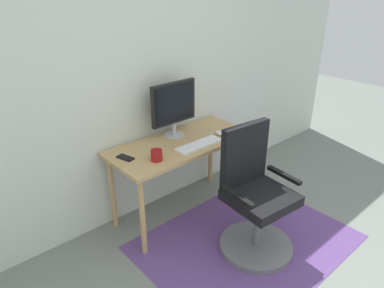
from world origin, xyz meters
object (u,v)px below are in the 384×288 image
object	(u,v)px
coffee_cup	(157,155)
desk	(182,151)
monitor	(174,105)
office_chair	(255,205)
cell_phone	(125,158)
keyboard	(199,145)
computer_mouse	(220,133)

from	to	relation	value
coffee_cup	desk	bearing A→B (deg)	20.30
monitor	office_chair	world-z (taller)	monitor
coffee_cup	office_chair	xyz separation A→B (m)	(0.48, -0.60, -0.36)
monitor	cell_phone	world-z (taller)	monitor
coffee_cup	office_chair	world-z (taller)	office_chair
coffee_cup	office_chair	distance (m)	0.85
coffee_cup	cell_phone	distance (m)	0.25
desk	keyboard	world-z (taller)	keyboard
keyboard	computer_mouse	size ratio (longest dim) A/B	4.13
desk	office_chair	bearing A→B (deg)	-80.67
keyboard	coffee_cup	world-z (taller)	coffee_cup
monitor	computer_mouse	size ratio (longest dim) A/B	4.65
cell_phone	office_chair	bearing A→B (deg)	-65.31
desk	coffee_cup	distance (m)	0.40
cell_phone	monitor	bearing A→B (deg)	-5.56
monitor	keyboard	xyz separation A→B (m)	(0.02, -0.30, -0.27)
computer_mouse	cell_phone	world-z (taller)	computer_mouse
computer_mouse	cell_phone	bearing A→B (deg)	168.93
desk	coffee_cup	xyz separation A→B (m)	(-0.36, -0.13, 0.13)
keyboard	cell_phone	bearing A→B (deg)	159.94
coffee_cup	monitor	bearing A→B (deg)	34.85
keyboard	cell_phone	xyz separation A→B (m)	(-0.58, 0.21, -0.00)
monitor	keyboard	bearing A→B (deg)	-85.47
monitor	coffee_cup	xyz separation A→B (m)	(-0.39, -0.27, -0.24)
cell_phone	coffee_cup	bearing A→B (deg)	-63.54
computer_mouse	cell_phone	size ratio (longest dim) A/B	0.74
computer_mouse	office_chair	bearing A→B (deg)	-110.49
keyboard	computer_mouse	distance (m)	0.29
cell_phone	office_chair	distance (m)	1.06
cell_phone	computer_mouse	bearing A→B (deg)	-25.44
monitor	cell_phone	xyz separation A→B (m)	(-0.56, -0.09, -0.28)
keyboard	coffee_cup	size ratio (longest dim) A/B	4.78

